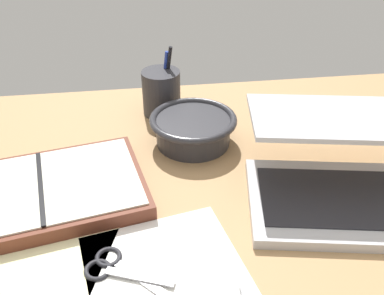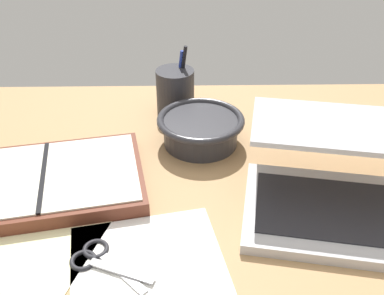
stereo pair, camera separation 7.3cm
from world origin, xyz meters
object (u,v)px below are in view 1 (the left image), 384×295
object	(u,v)px
pen_cup	(162,92)
laptop	(343,172)
planner	(42,193)
scissors	(112,267)
bowl	(193,128)

from	to	relation	value
pen_cup	laptop	bearing A→B (deg)	-50.48
planner	scissors	bearing A→B (deg)	-65.90
planner	bowl	bearing A→B (deg)	16.22
laptop	scissors	xyz separation A→B (cm)	(-38.22, -11.12, -4.52)
laptop	planner	xyz separation A→B (cm)	(-49.99, 5.57, -3.42)
laptop	bowl	size ratio (longest dim) A/B	2.05
laptop	pen_cup	world-z (taller)	pen_cup
scissors	bowl	bearing A→B (deg)	96.30
pen_cup	scissors	size ratio (longest dim) A/B	1.22
bowl	planner	world-z (taller)	bowl
bowl	scissors	world-z (taller)	bowl
laptop	pen_cup	size ratio (longest dim) A/B	2.35
pen_cup	planner	xyz separation A→B (cm)	(-22.42, -27.84, -3.63)
laptop	planner	world-z (taller)	laptop
bowl	pen_cup	distance (cm)	14.64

